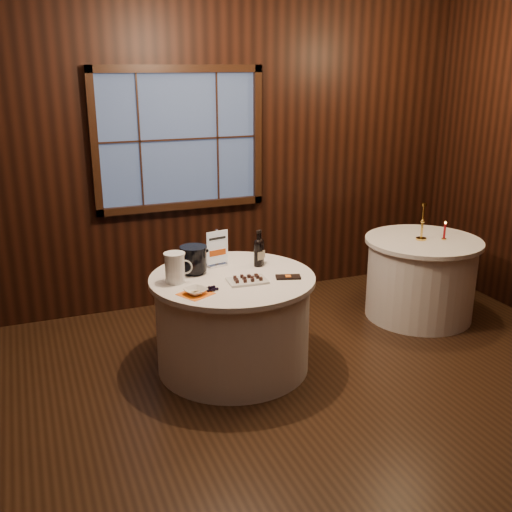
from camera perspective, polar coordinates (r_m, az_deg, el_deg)
name	(u,v)px	position (r m, az deg, el deg)	size (l,w,h in m)	color
ground	(284,433)	(4.13, 2.70, -16.51)	(6.00, 6.00, 0.00)	black
back_wall	(179,150)	(5.81, -7.33, 9.96)	(6.00, 0.10, 3.00)	black
main_table	(233,322)	(4.75, -2.22, -6.27)	(1.28, 1.28, 0.77)	white
side_table	(420,278)	(5.90, 15.39, -2.00)	(1.08, 1.08, 0.77)	white
sign_stand	(217,254)	(4.81, -3.74, 0.22)	(0.19, 0.12, 0.30)	silver
port_bottle_left	(258,251)	(4.79, 0.21, 0.49)	(0.07, 0.08, 0.30)	black
port_bottle_right	(260,249)	(4.84, 0.37, 0.62)	(0.07, 0.08, 0.29)	black
ice_bucket	(194,259)	(4.66, -5.95, -0.31)	(0.21, 0.21, 0.22)	black
chocolate_plate	(247,280)	(4.48, -0.83, -2.27)	(0.30, 0.21, 0.04)	silver
chocolate_box	(288,277)	(4.57, 3.08, -2.01)	(0.19, 0.09, 0.02)	black
grape_bunch	(212,289)	(4.32, -4.24, -3.11)	(0.15, 0.06, 0.03)	black
glass_pitcher	(175,268)	(4.48, -7.71, -1.10)	(0.21, 0.16, 0.23)	white
orange_napkin	(196,294)	(4.27, -5.77, -3.61)	(0.20, 0.20, 0.00)	orange
cracker_bowl	(196,291)	(4.26, -5.78, -3.35)	(0.16, 0.16, 0.04)	silver
brass_candlestick	(422,227)	(5.73, 15.54, 2.71)	(0.10, 0.10, 0.35)	gold
red_candle	(444,232)	(5.81, 17.51, 2.15)	(0.05, 0.05, 0.17)	gold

